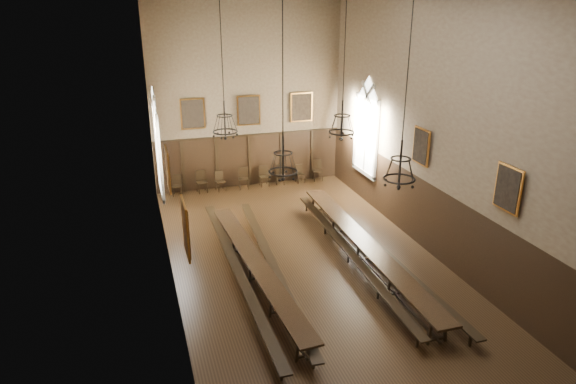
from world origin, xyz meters
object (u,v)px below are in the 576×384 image
table_right (364,252)px  chandelier_front_right (400,168)px  chair_3 (244,182)px  chair_4 (264,180)px  chair_0 (177,189)px  chair_6 (300,177)px  chair_5 (280,178)px  bench_right_outer (384,256)px  chandelier_back_right (342,124)px  bench_left_inner (271,266)px  chair_1 (202,186)px  chandelier_back_left (225,122)px  chair_2 (221,185)px  table_left (256,271)px  chandelier_front_left (283,158)px  bench_right_inner (348,255)px  bench_left_outer (237,271)px  chair_7 (317,174)px

table_right → chandelier_front_right: chandelier_front_right is taller
chair_3 → chair_4: (1.05, 0.10, -0.02)m
chair_0 → chair_6: size_ratio=1.09×
table_right → chair_5: chair_5 is taller
bench_right_outer → chandelier_back_right: bearing=108.0°
chair_0 → bench_left_inner: bearing=-63.2°
chair_1 → bench_right_outer: bearing=-69.2°
chair_4 → chair_6: chair_4 is taller
chair_4 → chandelier_back_left: bearing=-117.8°
chair_6 → chair_4: bearing=174.2°
chair_2 → chandelier_back_right: bearing=-76.2°
table_left → chandelier_back_left: (-0.35, 2.52, 4.35)m
chair_4 → chandelier_front_left: bearing=-104.4°
bench_left_inner → chandelier_front_right: (3.09, -2.42, 3.87)m
chandelier_back_right → table_right: bearing=-86.3°
chair_2 → chandelier_front_left: chandelier_front_left is taller
chair_5 → bench_right_inner: bearing=-73.3°
bench_left_outer → chandelier_back_left: chandelier_back_left is taller
bench_left_inner → chair_3: chair_3 is taller
chair_6 → chandelier_front_left: (-4.11, -10.76, 4.46)m
table_right → bench_right_outer: size_ratio=1.00×
table_right → chair_6: bearing=86.4°
chair_3 → chandelier_back_left: bearing=-99.5°
bench_right_inner → chair_6: 8.47m
chair_2 → chair_5: (2.98, 0.06, -0.00)m
chair_6 → chair_1: bearing=174.8°
chair_7 → chandelier_front_right: bearing=-93.2°
chair_3 → chandelier_back_right: size_ratio=0.21×
chair_0 → chair_6: chair_0 is taller
bench_right_outer → chair_6: bearing=90.5°
chair_3 → chair_5: chair_3 is taller
chair_4 → chandelier_front_left: (-2.28, -10.80, 4.43)m
chair_4 → bench_right_outer: bearing=-80.4°
bench_left_inner → chair_5: (2.81, 8.42, -0.01)m
chair_0 → chair_5: bearing=12.9°
chair_2 → chair_7: chair_7 is taller
table_left → bench_left_outer: bearing=154.1°
chair_2 → chair_3: bearing=-15.8°
chair_0 → chandelier_back_right: chandelier_back_right is taller
bench_left_inner → chair_6: chair_6 is taller
chair_2 → chandelier_back_left: chandelier_back_left is taller
chandelier_back_right → chandelier_front_left: same height
table_left → chandelier_back_left: chandelier_back_left is taller
chair_4 → chandelier_front_left: size_ratio=0.21×
chair_3 → chandelier_back_left: size_ratio=0.22×
chair_1 → chandelier_back_left: chandelier_back_left is taller
chair_6 → chandelier_front_right: (-0.72, -10.80, 3.90)m
chair_4 → chandelier_back_right: chandelier_back_right is taller
bench_right_inner → bench_right_outer: bearing=-20.8°
bench_right_inner → chair_7: size_ratio=10.09×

